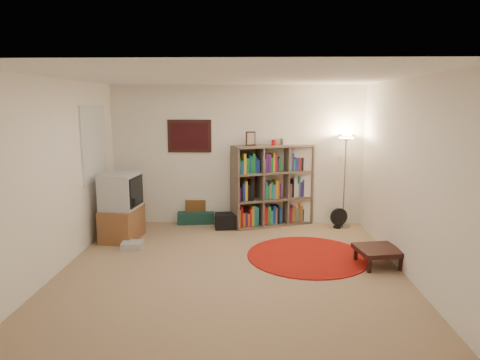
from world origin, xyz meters
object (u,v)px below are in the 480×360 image
at_px(tv_stand, 122,208).
at_px(suitcase, 196,216).
at_px(bookshelf, 271,187).
at_px(floor_lamp, 346,151).
at_px(floor_fan, 339,218).
at_px(side_table, 378,251).

height_order(tv_stand, suitcase, tv_stand).
relative_size(bookshelf, tv_stand, 1.61).
distance_m(floor_lamp, tv_stand, 3.89).
distance_m(floor_lamp, suitcase, 2.95).
height_order(floor_fan, suitcase, floor_fan).
bearing_deg(floor_lamp, tv_stand, -167.95).
height_order(floor_lamp, suitcase, floor_lamp).
bearing_deg(floor_lamp, bookshelf, 174.73).
height_order(floor_lamp, floor_fan, floor_lamp).
xyz_separation_m(bookshelf, suitcase, (-1.38, 0.13, -0.59)).
relative_size(tv_stand, suitcase, 1.54).
xyz_separation_m(tv_stand, suitcase, (1.06, 1.04, -0.41)).
height_order(tv_stand, side_table, tv_stand).
bearing_deg(bookshelf, floor_fan, -30.17).
bearing_deg(floor_fan, side_table, -104.82).
distance_m(floor_lamp, floor_fan, 1.19).
bearing_deg(tv_stand, floor_lamp, 18.33).
bearing_deg(suitcase, floor_lamp, -11.34).
bearing_deg(side_table, bookshelf, 124.84).
bearing_deg(suitcase, bookshelf, -11.38).
distance_m(bookshelf, side_table, 2.45).
distance_m(bookshelf, suitcase, 1.51).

